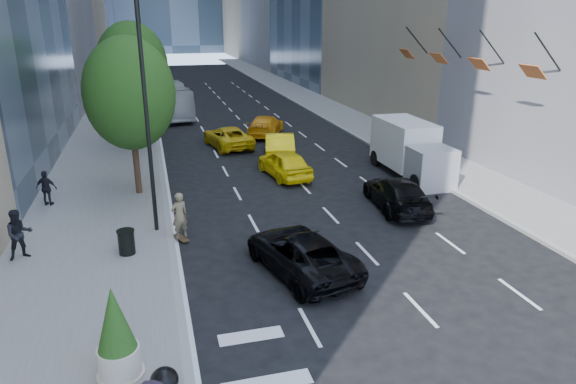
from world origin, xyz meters
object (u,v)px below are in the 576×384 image
object	(u,v)px
black_sedan_lincoln	(301,253)
trash_can	(127,242)
black_sedan_mercedes	(397,193)
city_bus	(167,98)
planter_shrub	(116,335)
skateboarder	(180,219)
box_truck	(410,149)

from	to	relation	value
black_sedan_lincoln	trash_can	xyz separation A→B (m)	(-5.81, 2.69, -0.11)
black_sedan_mercedes	city_bus	distance (m)	28.06
trash_can	planter_shrub	size ratio (longest dim) A/B	0.36
skateboarder	planter_shrub	world-z (taller)	planter_shrub
black_sedan_lincoln	city_bus	size ratio (longest dim) A/B	0.47
skateboarder	box_truck	distance (m)	13.96
box_truck	planter_shrub	bearing A→B (deg)	-137.08
black_sedan_lincoln	planter_shrub	world-z (taller)	planter_shrub
skateboarder	planter_shrub	size ratio (longest dim) A/B	0.77
city_bus	planter_shrub	size ratio (longest dim) A/B	4.49
city_bus	black_sedan_lincoln	bearing A→B (deg)	-92.07
skateboarder	planter_shrub	bearing A→B (deg)	52.38
trash_can	skateboarder	bearing A→B (deg)	26.66
city_bus	planter_shrub	world-z (taller)	city_bus
black_sedan_lincoln	box_truck	size ratio (longest dim) A/B	0.82
box_truck	planter_shrub	distance (m)	20.05
black_sedan_mercedes	trash_can	xyz separation A→B (m)	(-11.79, -2.06, -0.13)
black_sedan_mercedes	box_truck	distance (m)	5.45
box_truck	planter_shrub	world-z (taller)	box_truck
skateboarder	black_sedan_lincoln	bearing A→B (deg)	112.27
skateboarder	city_bus	xyz separation A→B (m)	(0.80, 27.62, 0.58)
black_sedan_mercedes	trash_can	bearing A→B (deg)	16.38
box_truck	planter_shrub	size ratio (longest dim) A/B	2.54
city_bus	trash_can	distance (m)	28.77
skateboarder	black_sedan_mercedes	world-z (taller)	skateboarder
city_bus	planter_shrub	xyz separation A→B (m)	(-2.78, -35.62, -0.21)
skateboarder	planter_shrub	xyz separation A→B (m)	(-1.98, -8.00, 0.37)
city_bus	trash_can	bearing A→B (deg)	-103.15
black_sedan_lincoln	box_truck	distance (m)	12.91
box_truck	skateboarder	bearing A→B (deg)	-156.15
box_truck	trash_can	distance (m)	16.20
black_sedan_mercedes	planter_shrub	world-z (taller)	planter_shrub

